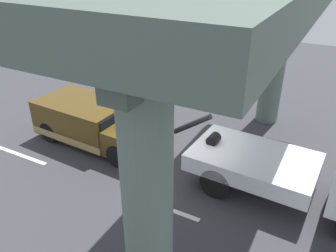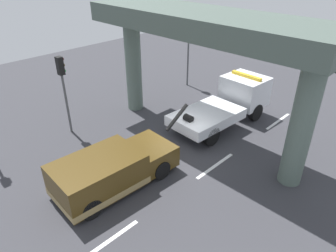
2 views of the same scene
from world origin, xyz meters
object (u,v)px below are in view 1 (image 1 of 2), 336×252
at_px(traffic_light_near, 112,30).
at_px(traffic_light_far, 182,39).
at_px(towed_van_green, 95,123).
at_px(tow_truck_white, 320,173).

distance_m(traffic_light_near, traffic_light_far, 4.00).
xyz_separation_m(towed_van_green, traffic_light_far, (1.16, 5.26, 2.26)).
relative_size(traffic_light_near, traffic_light_far, 1.01).
bearing_deg(traffic_light_far, tow_truck_white, -37.07).
bearing_deg(traffic_light_near, traffic_light_far, 0.00).
height_order(traffic_light_near, traffic_light_far, traffic_light_near).
bearing_deg(tow_truck_white, traffic_light_far, 142.93).
bearing_deg(towed_van_green, traffic_light_far, 77.53).
xyz_separation_m(towed_van_green, traffic_light_near, (-2.84, 5.26, 2.27)).
distance_m(tow_truck_white, towed_van_green, 8.19).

